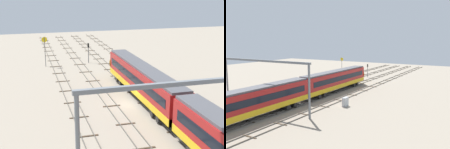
{
  "view_description": "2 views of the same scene",
  "coord_description": "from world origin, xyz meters",
  "views": [
    {
      "loc": [
        -39.8,
        13.47,
        15.95
      ],
      "look_at": [
        6.74,
        0.56,
        2.52
      ],
      "focal_mm": 52.12,
      "sensor_mm": 36.0,
      "label": 1
    },
    {
      "loc": [
        -48.95,
        -32.83,
        12.36
      ],
      "look_at": [
        6.06,
        -0.28,
        3.29
      ],
      "focal_mm": 41.16,
      "sensor_mm": 36.0,
      "label": 2
    }
  ],
  "objects": [
    {
      "name": "signal_light_trackside_approach",
      "position": [
        -24.25,
        0.82,
        2.78
      ],
      "size": [
        0.31,
        0.32,
        4.23
      ],
      "color": "#4C4C51",
      "rests_on": "ground"
    },
    {
      "name": "ground_plane",
      "position": [
        0.0,
        0.0,
        0.0
      ],
      "size": [
        144.84,
        144.84,
        0.0
      ],
      "primitive_type": "plane",
      "color": "gray"
    },
    {
      "name": "track_with_train",
      "position": [
        -0.0,
        -2.47,
        0.07
      ],
      "size": [
        128.84,
        2.4,
        0.16
      ],
      "color": "#59544C",
      "rests_on": "ground"
    },
    {
      "name": "relay_cabinet",
      "position": [
        -8.92,
        -10.69,
        0.82
      ],
      "size": [
        1.36,
        0.67,
        1.64
      ],
      "color": "#B2B7BC",
      "rests_on": "ground"
    },
    {
      "name": "track_second_far",
      "position": [
        -0.0,
        7.42,
        0.07
      ],
      "size": [
        128.84,
        2.4,
        0.16
      ],
      "color": "#59544C",
      "rests_on": "ground"
    },
    {
      "name": "speed_sign_mid_trackside",
      "position": [
        24.83,
        9.37,
        3.99
      ],
      "size": [
        0.14,
        1.09,
        5.99
      ],
      "color": "#4C4C51",
      "rests_on": "ground"
    },
    {
      "name": "overhead_gantry",
      "position": [
        -18.13,
        0.3,
        6.66
      ],
      "size": [
        0.4,
        20.17,
        8.74
      ],
      "color": "slate",
      "rests_on": "ground"
    },
    {
      "name": "track_near_foreground",
      "position": [
        0.0,
        -7.42,
        0.07
      ],
      "size": [
        128.84,
        2.4,
        0.16
      ],
      "color": "#59544C",
      "rests_on": "ground"
    },
    {
      "name": "signal_light_trackside_departure",
      "position": [
        25.76,
        0.41,
        2.75
      ],
      "size": [
        0.31,
        0.32,
        4.16
      ],
      "color": "#4C4C51",
      "rests_on": "ground"
    },
    {
      "name": "track_middle",
      "position": [
        0.0,
        2.47,
        0.07
      ],
      "size": [
        128.84,
        2.4,
        0.16
      ],
      "color": "#59544C",
      "rests_on": "ground"
    },
    {
      "name": "train",
      "position": [
        -22.61,
        -2.47,
        2.66
      ],
      "size": [
        75.2,
        3.24,
        4.8
      ],
      "color": "maroon",
      "rests_on": "ground"
    }
  ]
}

